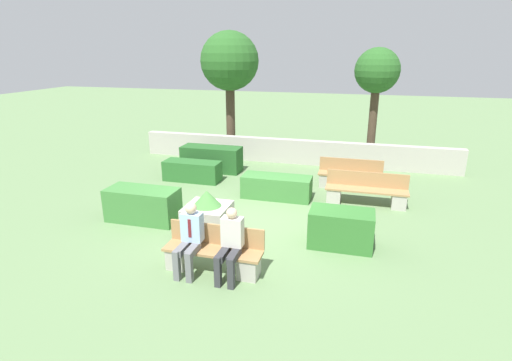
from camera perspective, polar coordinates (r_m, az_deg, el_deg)
The scene contains 15 objects.
ground_plane at distance 9.57m, azimuth -0.63°, elevation -6.05°, with size 60.00×60.00×0.00m, color #607F51.
perimeter_wall at distance 14.48m, azimuth 5.29°, elevation 4.17°, with size 11.39×0.30×0.87m.
bench_front at distance 7.55m, azimuth -6.09°, elevation -10.47°, with size 1.85×0.49×0.85m.
bench_left_side at distance 12.14m, azimuth 13.28°, elevation 0.43°, with size 1.86×0.49×0.85m.
bench_right_side at distance 10.93m, azimuth 15.45°, elevation -1.67°, with size 2.12×0.49×0.85m.
person_seated_man at distance 7.39m, azimuth -9.45°, elevation -7.74°, with size 0.38×0.63×1.33m.
person_seated_woman at distance 7.13m, azimuth -3.69°, elevation -8.66°, with size 0.38×0.63×1.31m.
hedge_block_near_left at distance 12.65m, azimuth -9.09°, elevation 1.35°, with size 1.78×0.65×0.62m.
hedge_block_near_right at distance 8.54m, azimuth 12.05°, elevation -6.73°, with size 1.31×0.73×0.78m.
hedge_block_mid_left at distance 9.94m, azimuth -15.85°, elevation -3.34°, with size 1.71×0.76×0.79m.
hedge_block_mid_right at distance 13.60m, azimuth -6.36°, elevation 3.12°, with size 2.01×0.75×0.83m.
hedge_block_far_left at distance 11.05m, azimuth 2.95°, elevation -0.93°, with size 1.90×0.71×0.63m.
planter_corner_left at distance 9.05m, azimuth -6.94°, elevation -4.84°, with size 0.96×0.96×0.98m.
tree_leftmost at distance 15.48m, azimuth -3.80°, elevation 16.43°, with size 2.17×2.17×4.61m.
tree_center_left at distance 15.04m, azimuth 16.90°, elevation 14.40°, with size 1.57×1.57×4.02m.
Camera 1 is at (2.40, -8.39, 3.94)m, focal length 28.00 mm.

